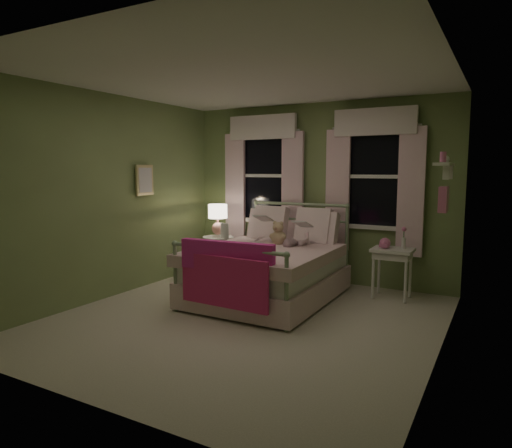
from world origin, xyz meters
The scene contains 18 objects.
room_shell centered at (0.00, 0.00, 1.30)m, with size 4.20×4.20×4.20m.
bed centered at (-0.15, 0.88, 0.38)m, with size 1.58×2.04×1.18m.
pink_throw centered at (-0.15, -0.14, 0.61)m, with size 1.10×0.20×0.71m.
child_left centered at (-0.43, 1.30, 0.93)m, with size 0.26×0.17×0.72m, color #F7D1DD.
child_right centered at (0.13, 1.30, 0.93)m, with size 0.35×0.27×0.71m, color #F7D1DD.
book_left centered at (-0.43, 1.05, 0.96)m, with size 0.20×0.27×0.03m, color beige.
book_right centered at (0.13, 1.05, 0.92)m, with size 0.20×0.27×0.02m, color beige.
teddy_bear centered at (-0.15, 1.15, 0.79)m, with size 0.24×0.20×0.32m.
nightstand_left centered at (-1.29, 1.41, 0.42)m, with size 0.46×0.46×0.65m.
table_lamp centered at (-1.29, 1.41, 0.95)m, with size 0.28×0.28×0.46m.
book_nightstand centered at (-1.19, 1.33, 0.66)m, with size 0.16×0.22×0.02m, color beige.
nightstand_right centered at (1.22, 1.64, 0.55)m, with size 0.50×0.40×0.64m.
pink_toy centered at (1.12, 1.63, 0.71)m, with size 0.14×0.18×0.14m.
bud_vase centered at (1.34, 1.69, 0.79)m, with size 0.06×0.06×0.28m.
window_left centered at (-0.85, 2.03, 1.62)m, with size 1.34×0.13×1.96m.
window_right centered at (0.85, 2.03, 1.62)m, with size 1.34×0.13×1.96m.
wall_shelf centered at (1.90, 0.70, 1.52)m, with size 0.15×0.50×0.60m.
framed_picture centered at (-1.95, 0.60, 1.50)m, with size 0.03×0.32×0.42m.
Camera 1 is at (2.46, -4.19, 1.66)m, focal length 32.00 mm.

